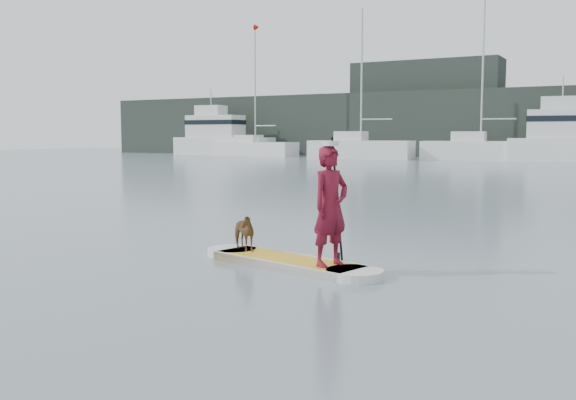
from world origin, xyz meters
The scene contains 12 objects.
ground centered at (0.00, 0.00, 0.00)m, with size 140.00×140.00×0.00m, color slate.
paddleboard centered at (3.52, 1.71, 0.06)m, with size 3.23×1.41×0.12m.
paddler centered at (4.31, 1.51, 0.97)m, with size 0.62×0.41×1.69m, color maroon.
white_cap centered at (4.31, 1.51, 1.85)m, with size 0.22×0.22×0.07m, color silver.
dog centered at (2.53, 1.96, 0.42)m, with size 0.32×0.70×0.59m, color brown.
paddle centered at (4.28, 1.82, 0.80)m, with size 0.11×0.30×2.00m.
sailboat_b centered at (-24.02, 45.62, 0.85)m, with size 8.44×3.07×12.31m.
sailboat_c centered at (-12.39, 43.50, 0.91)m, with size 8.80×3.54×12.35m.
sailboat_d centered at (-3.00, 45.50, 0.96)m, with size 9.38×3.74×13.48m.
motor_yacht_b centered at (-28.72, 46.65, 1.84)m, with size 10.03×3.70×6.55m.
shore_mass centered at (0.00, 53.00, 3.00)m, with size 90.00×6.00×6.00m, color #202924.
shore_building_west centered at (-10.00, 54.00, 4.50)m, with size 14.00×4.00×9.00m, color #202924.
Camera 1 is at (8.08, -6.65, 1.96)m, focal length 40.00 mm.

